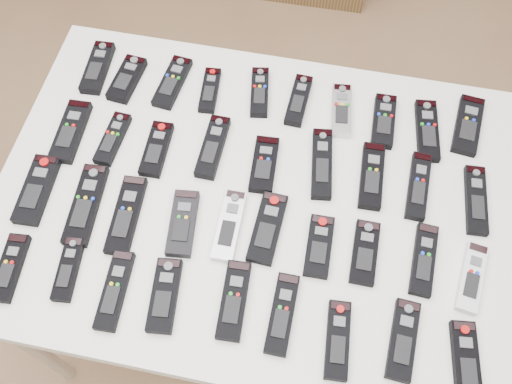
% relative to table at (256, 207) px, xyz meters
% --- Properties ---
extents(ground, '(4.00, 4.00, 0.00)m').
position_rel_table_xyz_m(ground, '(-0.07, -0.12, -0.72)').
color(ground, '#95654C').
rests_on(ground, ground).
extents(table, '(1.25, 0.88, 0.78)m').
position_rel_table_xyz_m(table, '(0.00, 0.00, 0.00)').
color(table, white).
rests_on(table, ground).
extents(remote_0, '(0.06, 0.17, 0.02)m').
position_rel_table_xyz_m(remote_0, '(-0.50, 0.29, 0.07)').
color(remote_0, black).
rests_on(remote_0, table).
extents(remote_1, '(0.07, 0.15, 0.02)m').
position_rel_table_xyz_m(remote_1, '(-0.41, 0.27, 0.07)').
color(remote_1, black).
rests_on(remote_1, table).
extents(remote_2, '(0.07, 0.17, 0.02)m').
position_rel_table_xyz_m(remote_2, '(-0.29, 0.29, 0.07)').
color(remote_2, black).
rests_on(remote_2, table).
extents(remote_3, '(0.05, 0.14, 0.02)m').
position_rel_table_xyz_m(remote_3, '(-0.18, 0.28, 0.07)').
color(remote_3, black).
rests_on(remote_3, table).
extents(remote_4, '(0.07, 0.16, 0.02)m').
position_rel_table_xyz_m(remote_4, '(-0.05, 0.30, 0.07)').
color(remote_4, black).
rests_on(remote_4, table).
extents(remote_5, '(0.05, 0.16, 0.02)m').
position_rel_table_xyz_m(remote_5, '(0.05, 0.29, 0.07)').
color(remote_5, black).
rests_on(remote_5, table).
extents(remote_6, '(0.07, 0.16, 0.02)m').
position_rel_table_xyz_m(remote_6, '(0.17, 0.28, 0.07)').
color(remote_6, '#B7B7BC').
rests_on(remote_6, table).
extents(remote_7, '(0.06, 0.16, 0.02)m').
position_rel_table_xyz_m(remote_7, '(0.28, 0.27, 0.07)').
color(remote_7, black).
rests_on(remote_7, table).
extents(remote_8, '(0.07, 0.18, 0.02)m').
position_rel_table_xyz_m(remote_8, '(0.39, 0.26, 0.07)').
color(remote_8, black).
rests_on(remote_8, table).
extents(remote_9, '(0.08, 0.18, 0.02)m').
position_rel_table_xyz_m(remote_9, '(0.49, 0.30, 0.07)').
color(remote_9, black).
rests_on(remote_9, table).
extents(remote_10, '(0.07, 0.18, 0.02)m').
position_rel_table_xyz_m(remote_10, '(-0.49, 0.08, 0.07)').
color(remote_10, black).
rests_on(remote_10, table).
extents(remote_11, '(0.05, 0.15, 0.02)m').
position_rel_table_xyz_m(remote_11, '(-0.38, 0.08, 0.07)').
color(remote_11, black).
rests_on(remote_11, table).
extents(remote_12, '(0.06, 0.16, 0.02)m').
position_rel_table_xyz_m(remote_12, '(-0.27, 0.08, 0.07)').
color(remote_12, black).
rests_on(remote_12, table).
extents(remote_13, '(0.05, 0.18, 0.02)m').
position_rel_table_xyz_m(remote_13, '(-0.13, 0.11, 0.07)').
color(remote_13, black).
rests_on(remote_13, table).
extents(remote_14, '(0.07, 0.16, 0.02)m').
position_rel_table_xyz_m(remote_14, '(0.00, 0.08, 0.07)').
color(remote_14, black).
rests_on(remote_14, table).
extents(remote_15, '(0.07, 0.20, 0.02)m').
position_rel_table_xyz_m(remote_15, '(0.14, 0.11, 0.07)').
color(remote_15, black).
rests_on(remote_15, table).
extents(remote_16, '(0.06, 0.18, 0.02)m').
position_rel_table_xyz_m(remote_16, '(0.26, 0.10, 0.07)').
color(remote_16, black).
rests_on(remote_16, table).
extents(remote_17, '(0.05, 0.18, 0.02)m').
position_rel_table_xyz_m(remote_17, '(0.38, 0.10, 0.07)').
color(remote_17, black).
rests_on(remote_17, table).
extents(remote_18, '(0.06, 0.18, 0.02)m').
position_rel_table_xyz_m(remote_18, '(0.51, 0.09, 0.07)').
color(remote_18, black).
rests_on(remote_18, table).
extents(remote_19, '(0.07, 0.18, 0.02)m').
position_rel_table_xyz_m(remote_19, '(-0.51, -0.09, 0.07)').
color(remote_19, black).
rests_on(remote_19, table).
extents(remote_20, '(0.07, 0.21, 0.02)m').
position_rel_table_xyz_m(remote_20, '(-0.39, -0.11, 0.07)').
color(remote_20, black).
rests_on(remote_20, table).
extents(remote_21, '(0.07, 0.20, 0.02)m').
position_rel_table_xyz_m(remote_21, '(-0.29, -0.11, 0.07)').
color(remote_21, black).
rests_on(remote_21, table).
extents(remote_22, '(0.08, 0.17, 0.02)m').
position_rel_table_xyz_m(remote_22, '(-0.15, -0.11, 0.07)').
color(remote_22, black).
rests_on(remote_22, table).
extents(remote_23, '(0.05, 0.18, 0.02)m').
position_rel_table_xyz_m(remote_23, '(-0.04, -0.09, 0.07)').
color(remote_23, '#B7B7BC').
rests_on(remote_23, table).
extents(remote_24, '(0.07, 0.18, 0.02)m').
position_rel_table_xyz_m(remote_24, '(0.04, -0.08, 0.07)').
color(remote_24, black).
rests_on(remote_24, table).
extents(remote_25, '(0.06, 0.15, 0.02)m').
position_rel_table_xyz_m(remote_25, '(0.17, -0.10, 0.07)').
color(remote_25, black).
rests_on(remote_25, table).
extents(remote_26, '(0.05, 0.15, 0.02)m').
position_rel_table_xyz_m(remote_26, '(0.27, -0.10, 0.07)').
color(remote_26, black).
rests_on(remote_26, table).
extents(remote_27, '(0.06, 0.17, 0.02)m').
position_rel_table_xyz_m(remote_27, '(0.40, -0.09, 0.07)').
color(remote_27, black).
rests_on(remote_27, table).
extents(remote_28, '(0.07, 0.17, 0.02)m').
position_rel_table_xyz_m(remote_28, '(0.51, -0.11, 0.07)').
color(remote_28, silver).
rests_on(remote_28, table).
extents(remote_29, '(0.06, 0.16, 0.02)m').
position_rel_table_xyz_m(remote_29, '(-0.50, -0.29, 0.07)').
color(remote_29, black).
rests_on(remote_29, table).
extents(remote_30, '(0.06, 0.15, 0.02)m').
position_rel_table_xyz_m(remote_30, '(-0.37, -0.27, 0.07)').
color(remote_30, black).
rests_on(remote_30, table).
extents(remote_31, '(0.06, 0.18, 0.02)m').
position_rel_table_xyz_m(remote_31, '(-0.25, -0.29, 0.07)').
color(remote_31, black).
rests_on(remote_31, table).
extents(remote_32, '(0.07, 0.17, 0.02)m').
position_rel_table_xyz_m(remote_32, '(-0.14, -0.28, 0.07)').
color(remote_32, black).
rests_on(remote_32, table).
extents(remote_33, '(0.06, 0.18, 0.02)m').
position_rel_table_xyz_m(remote_33, '(0.00, -0.27, 0.07)').
color(remote_33, black).
rests_on(remote_33, table).
extents(remote_34, '(0.05, 0.18, 0.02)m').
position_rel_table_xyz_m(remote_34, '(0.11, -0.27, 0.07)').
color(remote_34, black).
rests_on(remote_34, table).
extents(remote_35, '(0.06, 0.17, 0.02)m').
position_rel_table_xyz_m(remote_35, '(0.24, -0.31, 0.07)').
color(remote_35, black).
rests_on(remote_35, table).
extents(remote_36, '(0.06, 0.17, 0.02)m').
position_rel_table_xyz_m(remote_36, '(0.37, -0.28, 0.07)').
color(remote_36, black).
rests_on(remote_36, table).
extents(remote_37, '(0.07, 0.17, 0.02)m').
position_rel_table_xyz_m(remote_37, '(0.50, -0.30, 0.07)').
color(remote_37, black).
rests_on(remote_37, table).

